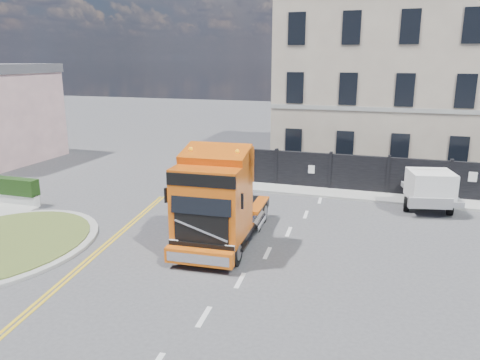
% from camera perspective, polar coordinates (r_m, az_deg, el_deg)
% --- Properties ---
extents(ground, '(120.00, 120.00, 0.00)m').
position_cam_1_polar(ground, '(18.76, -5.16, -7.30)').
color(ground, '#424244').
rests_on(ground, ground).
extents(hoarding_fence, '(18.80, 0.25, 2.00)m').
position_cam_1_polar(hoarding_fence, '(25.68, 16.58, 0.54)').
color(hoarding_fence, black).
rests_on(hoarding_fence, ground).
extents(georgian_building, '(12.30, 10.30, 12.80)m').
position_cam_1_polar(georgian_building, '(32.51, 16.64, 11.92)').
color(georgian_building, '#C2B39A').
rests_on(georgian_building, ground).
extents(pavement_far, '(20.00, 1.60, 0.12)m').
position_cam_1_polar(pavement_far, '(25.07, 15.10, -1.92)').
color(pavement_far, '#9A9A94').
rests_on(pavement_far, ground).
extents(truck, '(2.73, 6.50, 3.82)m').
position_cam_1_polar(truck, '(17.41, -2.75, -3.02)').
color(truck, black).
rests_on(truck, ground).
extents(flatbed_pickup, '(2.90, 5.11, 1.99)m').
position_cam_1_polar(flatbed_pickup, '(23.76, 22.03, -0.88)').
color(flatbed_pickup, gray).
rests_on(flatbed_pickup, ground).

